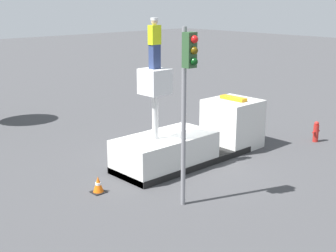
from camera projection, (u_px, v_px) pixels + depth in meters
ground_plane at (184, 162)px, 18.34m from camera, size 120.00×120.00×0.00m
bucket_truck at (195, 139)px, 18.53m from camera, size 6.85×2.07×3.82m
worker at (155, 43)px, 16.13m from camera, size 0.40×0.26×1.75m
traffic_light_pole at (187, 83)px, 13.47m from camera, size 0.34×0.57×5.45m
fire_hydrant at (316, 132)px, 20.82m from camera, size 0.48×0.24×0.94m
traffic_cone_rear at (98, 185)px, 15.40m from camera, size 0.44×0.44×0.56m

